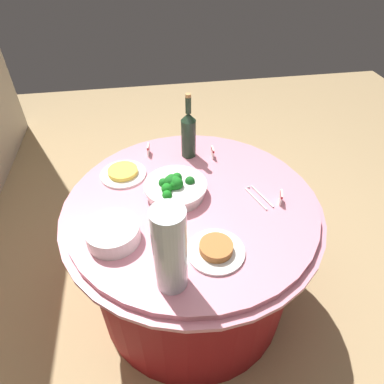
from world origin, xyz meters
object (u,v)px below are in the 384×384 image
serving_tongs (258,197)px  food_plate_fried_egg (123,173)px  food_plate_peanuts (216,250)px  plate_stack (113,233)px  label_placard_front (281,197)px  wine_bottle (188,133)px  decorative_fruit_vase (170,255)px  label_placard_mid (148,149)px  broccoli_bowl (175,188)px  label_placard_rear (213,152)px

serving_tongs → food_plate_fried_egg: size_ratio=0.75×
food_plate_peanuts → serving_tongs: bearing=-42.7°
serving_tongs → food_plate_fried_egg: 0.65m
plate_stack → label_placard_front: size_ratio=3.82×
wine_bottle → food_plate_peanuts: wine_bottle is taller
decorative_fruit_vase → serving_tongs: 0.59m
food_plate_fried_egg → label_placard_front: bearing=-114.4°
label_placard_mid → wine_bottle: bearing=-101.4°
plate_stack → food_plate_peanuts: bearing=-108.7°
wine_bottle → food_plate_peanuts: size_ratio=1.53×
broccoli_bowl → serving_tongs: 0.37m
label_placard_rear → wine_bottle: bearing=72.2°
plate_stack → food_plate_peanuts: size_ratio=0.95×
wine_bottle → food_plate_fried_egg: bearing=109.4°
wine_bottle → label_placard_rear: size_ratio=6.11×
plate_stack → label_placard_rear: (0.49, -0.50, -0.00)m
serving_tongs → wine_bottle: bearing=33.9°
food_plate_peanuts → label_placard_rear: label_placard_rear is taller
broccoli_bowl → food_plate_peanuts: bearing=-162.7°
broccoli_bowl → label_placard_front: size_ratio=5.09×
food_plate_peanuts → label_placard_front: 0.41m
plate_stack → label_placard_front: bearing=-82.1°
food_plate_fried_egg → label_placard_front: label_placard_front is taller
label_placard_mid → serving_tongs: bearing=-132.4°
plate_stack → food_plate_peanuts: plate_stack is taller
broccoli_bowl → decorative_fruit_vase: 0.47m
broccoli_bowl → label_placard_front: broccoli_bowl is taller
food_plate_fried_egg → label_placard_mid: bearing=-39.6°
broccoli_bowl → food_plate_fried_egg: 0.30m
wine_bottle → label_placard_mid: (0.04, 0.20, -0.10)m
broccoli_bowl → label_placard_mid: size_ratio=5.09×
wine_bottle → decorative_fruit_vase: bearing=166.8°
serving_tongs → label_placard_mid: size_ratio=3.01×
label_placard_mid → label_placard_rear: size_ratio=1.00×
decorative_fruit_vase → label_placard_rear: (0.72, -0.29, -0.12)m
plate_stack → label_placard_rear: plate_stack is taller
food_plate_peanuts → label_placard_mid: 0.72m
decorative_fruit_vase → label_placard_mid: bearing=2.0°
wine_bottle → decorative_fruit_vase: (-0.75, 0.18, 0.02)m
food_plate_peanuts → decorative_fruit_vase: bearing=119.6°
plate_stack → food_plate_fried_egg: plate_stack is taller
label_placard_front → label_placard_mid: same height
wine_bottle → serving_tongs: wine_bottle is taller
decorative_fruit_vase → wine_bottle: bearing=-13.2°
food_plate_fried_egg → label_placard_mid: (0.16, -0.13, 0.02)m
plate_stack → label_placard_mid: plate_stack is taller
food_plate_peanuts → broccoli_bowl: bearing=17.3°
wine_bottle → label_placard_mid: wine_bottle is taller
serving_tongs → plate_stack: bearing=103.1°
serving_tongs → label_placard_mid: bearing=47.6°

